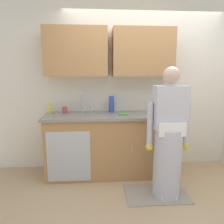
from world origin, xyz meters
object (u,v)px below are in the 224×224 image
object	(u,v)px
person_at_sink	(168,144)
sponge	(124,114)
sink	(85,115)
bottle_cleaner_spray	(112,104)
bottle_dish_liquid	(163,105)
cup_by_sink	(65,110)
bottle_soap	(50,108)

from	to	relation	value
person_at_sink	sponge	size ratio (longest dim) A/B	14.73
sink	bottle_cleaner_spray	world-z (taller)	sink
sink	bottle_dish_liquid	distance (m)	1.24
bottle_cleaner_spray	sponge	world-z (taller)	bottle_cleaner_spray
bottle_cleaner_spray	cup_by_sink	xyz separation A→B (m)	(-0.73, -0.02, -0.08)
bottle_cleaner_spray	sponge	distance (m)	0.34
sponge	sink	bearing A→B (deg)	168.45
person_at_sink	sponge	world-z (taller)	person_at_sink
bottle_dish_liquid	sponge	size ratio (longest dim) A/B	1.88
bottle_soap	person_at_sink	bearing A→B (deg)	-27.90
sink	sponge	bearing A→B (deg)	-11.55
person_at_sink	sponge	xyz separation A→B (m)	(-0.48, 0.57, 0.26)
bottle_soap	bottle_dish_liquid	bearing A→B (deg)	-0.43
person_at_sink	cup_by_sink	world-z (taller)	person_at_sink
bottle_soap	cup_by_sink	bearing A→B (deg)	-2.80
bottle_dish_liquid	cup_by_sink	size ratio (longest dim) A/B	2.12
person_at_sink	sink	bearing A→B (deg)	146.74
person_at_sink	sponge	bearing A→B (deg)	130.04
sink	cup_by_sink	xyz separation A→B (m)	(-0.31, 0.14, 0.06)
bottle_dish_liquid	sponge	bearing A→B (deg)	-158.75
cup_by_sink	sponge	size ratio (longest dim) A/B	0.89
sink	bottle_soap	bearing A→B (deg)	164.16
sink	sponge	distance (m)	0.58
cup_by_sink	bottle_soap	bearing A→B (deg)	177.20
bottle_dish_liquid	cup_by_sink	xyz separation A→B (m)	(-1.54, 0.00, -0.05)
person_at_sink	bottle_cleaner_spray	world-z (taller)	person_at_sink
sink	cup_by_sink	world-z (taller)	sink
bottle_cleaner_spray	cup_by_sink	bearing A→B (deg)	-178.22
bottle_dish_liquid	cup_by_sink	distance (m)	1.54
sink	bottle_soap	world-z (taller)	sink
bottle_cleaner_spray	sponge	size ratio (longest dim) A/B	2.31
sink	bottle_soap	xyz separation A→B (m)	(-0.54, 0.15, 0.09)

